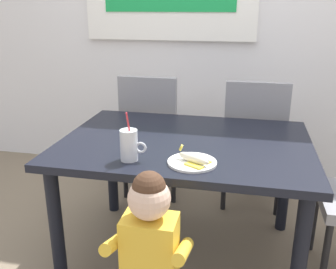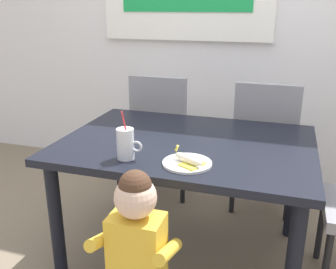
{
  "view_description": "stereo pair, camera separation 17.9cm",
  "coord_description": "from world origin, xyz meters",
  "px_view_note": "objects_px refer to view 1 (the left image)",
  "views": [
    {
      "loc": [
        0.31,
        -1.91,
        1.43
      ],
      "look_at": [
        -0.08,
        -0.1,
        0.79
      ],
      "focal_mm": 40.32,
      "sensor_mm": 36.0,
      "label": 1
    },
    {
      "loc": [
        0.49,
        -1.87,
        1.43
      ],
      "look_at": [
        -0.08,
        -0.1,
        0.79
      ],
      "focal_mm": 40.32,
      "sensor_mm": 36.0,
      "label": 2
    }
  ],
  "objects_px": {
    "dining_chair_left": "(152,129)",
    "milk_cup": "(129,147)",
    "toddler_standing": "(150,243)",
    "snack_plate": "(192,162)",
    "dining_table": "(185,156)",
    "peeled_banana": "(194,159)",
    "dining_chair_right": "(254,137)"
  },
  "relations": [
    {
      "from": "milk_cup",
      "to": "peeled_banana",
      "type": "xyz_separation_m",
      "value": [
        0.31,
        0.0,
        -0.04
      ]
    },
    {
      "from": "snack_plate",
      "to": "peeled_banana",
      "type": "bearing_deg",
      "value": -55.36
    },
    {
      "from": "dining_chair_left",
      "to": "dining_table",
      "type": "bearing_deg",
      "value": 117.72
    },
    {
      "from": "toddler_standing",
      "to": "milk_cup",
      "type": "height_order",
      "value": "milk_cup"
    },
    {
      "from": "toddler_standing",
      "to": "peeled_banana",
      "type": "xyz_separation_m",
      "value": [
        0.12,
        0.34,
        0.24
      ]
    },
    {
      "from": "dining_chair_right",
      "to": "snack_plate",
      "type": "xyz_separation_m",
      "value": [
        -0.3,
        -1.0,
        0.2
      ]
    },
    {
      "from": "milk_cup",
      "to": "dining_chair_right",
      "type": "bearing_deg",
      "value": 59.64
    },
    {
      "from": "toddler_standing",
      "to": "milk_cup",
      "type": "relative_size",
      "value": 3.39
    },
    {
      "from": "dining_table",
      "to": "peeled_banana",
      "type": "xyz_separation_m",
      "value": [
        0.09,
        -0.32,
        0.13
      ]
    },
    {
      "from": "dining_chair_left",
      "to": "snack_plate",
      "type": "relative_size",
      "value": 4.17
    },
    {
      "from": "dining_chair_left",
      "to": "milk_cup",
      "type": "distance_m",
      "value": 1.09
    },
    {
      "from": "dining_chair_left",
      "to": "snack_plate",
      "type": "xyz_separation_m",
      "value": [
        0.46,
        -1.02,
        0.2
      ]
    },
    {
      "from": "milk_cup",
      "to": "dining_chair_left",
      "type": "bearing_deg",
      "value": 98.79
    },
    {
      "from": "dining_chair_left",
      "to": "peeled_banana",
      "type": "distance_m",
      "value": 1.16
    },
    {
      "from": "milk_cup",
      "to": "peeled_banana",
      "type": "distance_m",
      "value": 0.31
    },
    {
      "from": "dining_chair_left",
      "to": "snack_plate",
      "type": "bearing_deg",
      "value": 114.16
    },
    {
      "from": "dining_table",
      "to": "snack_plate",
      "type": "bearing_deg",
      "value": -74.79
    },
    {
      "from": "dining_chair_left",
      "to": "milk_cup",
      "type": "bearing_deg",
      "value": 98.79
    },
    {
      "from": "milk_cup",
      "to": "peeled_banana",
      "type": "height_order",
      "value": "milk_cup"
    },
    {
      "from": "milk_cup",
      "to": "peeled_banana",
      "type": "bearing_deg",
      "value": 0.89
    },
    {
      "from": "dining_table",
      "to": "milk_cup",
      "type": "height_order",
      "value": "milk_cup"
    },
    {
      "from": "dining_chair_left",
      "to": "toddler_standing",
      "type": "bearing_deg",
      "value": 104.08
    },
    {
      "from": "dining_chair_left",
      "to": "toddler_standing",
      "type": "relative_size",
      "value": 1.15
    },
    {
      "from": "dining_chair_left",
      "to": "peeled_banana",
      "type": "bearing_deg",
      "value": 114.33
    },
    {
      "from": "dining_chair_right",
      "to": "milk_cup",
      "type": "relative_size",
      "value": 3.88
    },
    {
      "from": "peeled_banana",
      "to": "dining_table",
      "type": "bearing_deg",
      "value": 106.24
    },
    {
      "from": "dining_table",
      "to": "snack_plate",
      "type": "xyz_separation_m",
      "value": [
        0.08,
        -0.31,
        0.1
      ]
    },
    {
      "from": "snack_plate",
      "to": "peeled_banana",
      "type": "relative_size",
      "value": 1.36
    },
    {
      "from": "dining_chair_right",
      "to": "toddler_standing",
      "type": "xyz_separation_m",
      "value": [
        -0.41,
        -1.35,
        -0.02
      ]
    },
    {
      "from": "toddler_standing",
      "to": "snack_plate",
      "type": "height_order",
      "value": "toddler_standing"
    },
    {
      "from": "dining_chair_left",
      "to": "snack_plate",
      "type": "distance_m",
      "value": 1.14
    },
    {
      "from": "dining_table",
      "to": "milk_cup",
      "type": "bearing_deg",
      "value": -122.94
    }
  ]
}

